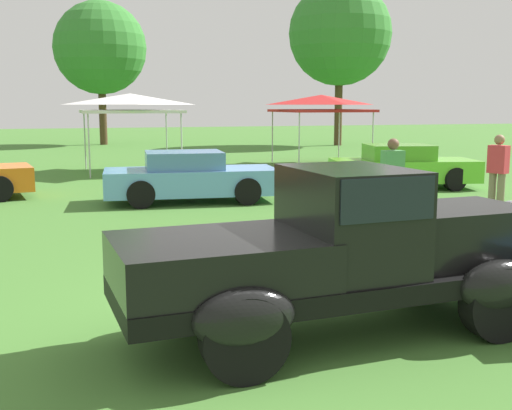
% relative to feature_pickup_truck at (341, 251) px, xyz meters
% --- Properties ---
extents(ground_plane, '(120.00, 120.00, 0.00)m').
position_rel_feature_pickup_truck_xyz_m(ground_plane, '(-0.43, 0.55, -0.87)').
color(ground_plane, '#42752D').
extents(feature_pickup_truck, '(4.60, 2.00, 1.70)m').
position_rel_feature_pickup_truck_xyz_m(feature_pickup_truck, '(0.00, 0.00, 0.00)').
color(feature_pickup_truck, black).
rests_on(feature_pickup_truck, ground_plane).
extents(show_car_skyblue, '(4.24, 2.08, 1.22)m').
position_rel_feature_pickup_truck_xyz_m(show_car_skyblue, '(0.32, 9.13, -0.27)').
color(show_car_skyblue, '#669EDB').
rests_on(show_car_skyblue, ground_plane).
extents(show_car_lime, '(4.26, 2.54, 1.22)m').
position_rel_feature_pickup_truck_xyz_m(show_car_lime, '(6.56, 9.86, -0.27)').
color(show_car_lime, '#60C62D').
rests_on(show_car_lime, ground_plane).
extents(spectator_between_cars, '(0.41, 0.25, 1.69)m').
position_rel_feature_pickup_truck_xyz_m(spectator_between_cars, '(3.42, 4.97, 0.05)').
color(spectator_between_cars, '#7F7056').
rests_on(spectator_between_cars, ground_plane).
extents(spectator_by_row, '(0.38, 0.46, 1.69)m').
position_rel_feature_pickup_truck_xyz_m(spectator_by_row, '(6.37, 5.64, 0.05)').
color(spectator_by_row, '#7F7056').
rests_on(spectator_by_row, ground_plane).
extents(canopy_tent_center_field, '(3.31, 3.31, 2.71)m').
position_rel_feature_pickup_truck_xyz_m(canopy_tent_center_field, '(-0.23, 16.48, 1.56)').
color(canopy_tent_center_field, '#B7B7BC').
rests_on(canopy_tent_center_field, ground_plane).
extents(canopy_tent_right_field, '(3.29, 3.29, 2.71)m').
position_rel_feature_pickup_truck_xyz_m(canopy_tent_right_field, '(7.14, 16.99, 1.56)').
color(canopy_tent_right_field, '#B7B7BC').
rests_on(canopy_tent_right_field, ground_plane).
extents(treeline_mid_left, '(5.33, 5.33, 8.26)m').
position_rel_feature_pickup_truck_xyz_m(treeline_mid_left, '(-0.05, 32.52, 4.70)').
color(treeline_mid_left, '#47331E').
rests_on(treeline_mid_left, ground_plane).
extents(treeline_center, '(5.82, 5.82, 9.22)m').
position_rel_feature_pickup_truck_xyz_m(treeline_center, '(12.89, 27.73, 5.42)').
color(treeline_center, '#47331E').
rests_on(treeline_center, ground_plane).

